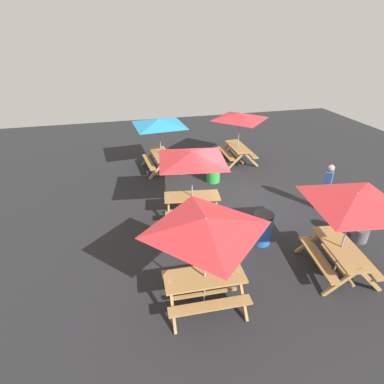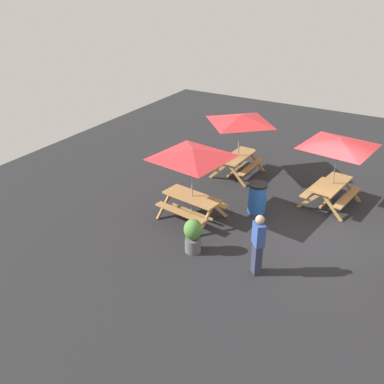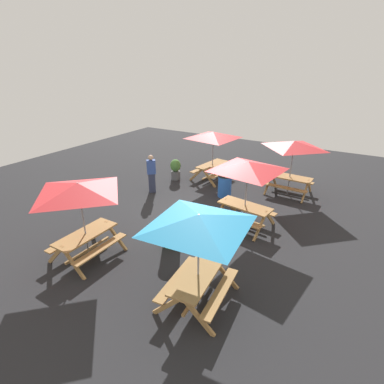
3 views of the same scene
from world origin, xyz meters
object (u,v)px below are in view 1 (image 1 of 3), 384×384
at_px(picnic_table_0, 354,205).
at_px(picnic_table_3, 206,231).
at_px(trash_bin_blue, 262,228).
at_px(potted_plant_0, 363,226).
at_px(picnic_table_2, 159,126).
at_px(picnic_table_1, 192,161).
at_px(trash_bin_green, 213,170).
at_px(picnic_table_4, 240,120).
at_px(person_standing, 327,186).

xyz_separation_m(picnic_table_0, picnic_table_3, (-0.14, 3.60, 0.00)).
bearing_deg(trash_bin_blue, potted_plant_0, -102.53).
bearing_deg(picnic_table_2, picnic_table_1, -178.80).
distance_m(picnic_table_0, potted_plant_0, 2.29).
distance_m(trash_bin_green, potted_plant_0, 5.69).
bearing_deg(picnic_table_1, trash_bin_green, -114.40).
bearing_deg(picnic_table_3, trash_bin_green, -106.97).
bearing_deg(picnic_table_2, picnic_table_0, -160.00).
height_order(picnic_table_0, potted_plant_0, picnic_table_0).
xyz_separation_m(picnic_table_1, potted_plant_0, (-2.52, -4.51, -1.47)).
relative_size(picnic_table_0, potted_plant_0, 2.84).
bearing_deg(picnic_table_1, picnic_table_2, -75.74).
distance_m(picnic_table_0, picnic_table_4, 7.47).
bearing_deg(trash_bin_blue, person_standing, -67.58).
bearing_deg(picnic_table_0, picnic_table_3, 100.20).
height_order(picnic_table_1, picnic_table_4, same).
relative_size(picnic_table_3, potted_plant_0, 2.37).
bearing_deg(picnic_table_2, picnic_table_3, 173.74).
relative_size(picnic_table_2, potted_plant_0, 2.85).
height_order(picnic_table_4, trash_bin_blue, picnic_table_4).
distance_m(picnic_table_0, picnic_table_1, 4.56).
xyz_separation_m(trash_bin_green, potted_plant_0, (-4.80, -3.05, 0.03)).
relative_size(picnic_table_2, trash_bin_blue, 2.88).
distance_m(picnic_table_3, trash_bin_green, 6.39).
distance_m(picnic_table_0, trash_bin_green, 6.11).
bearing_deg(trash_bin_green, potted_plant_0, -147.57).
distance_m(picnic_table_2, picnic_table_3, 7.52).
bearing_deg(picnic_table_4, picnic_table_3, 154.09).
height_order(picnic_table_0, picnic_table_2, same).
bearing_deg(trash_bin_green, picnic_table_0, -164.88).
bearing_deg(picnic_table_3, potted_plant_0, -165.92).
bearing_deg(picnic_table_3, person_standing, -148.12).
distance_m(picnic_table_1, picnic_table_4, 5.14).
distance_m(picnic_table_3, person_standing, 5.97).
bearing_deg(picnic_table_1, potted_plant_0, 158.99).
bearing_deg(picnic_table_2, trash_bin_blue, -165.56).
xyz_separation_m(picnic_table_1, picnic_table_3, (-3.57, 0.60, 0.00)).
bearing_deg(picnic_table_2, person_standing, -138.09).
bearing_deg(trash_bin_blue, picnic_table_4, -14.87).
height_order(picnic_table_0, trash_bin_green, picnic_table_0).
xyz_separation_m(picnic_table_0, picnic_table_4, (7.47, -0.19, 0.00)).
bearing_deg(potted_plant_0, picnic_table_2, 37.35).
bearing_deg(picnic_table_0, person_standing, -20.83).
bearing_deg(picnic_table_2, trash_bin_green, -136.33).
bearing_deg(person_standing, picnic_table_1, -51.76).
relative_size(picnic_table_1, person_standing, 1.68).
relative_size(trash_bin_blue, trash_bin_green, 1.00).
height_order(trash_bin_green, person_standing, person_standing).
bearing_deg(person_standing, potted_plant_0, 46.81).
distance_m(picnic_table_4, trash_bin_blue, 6.29).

